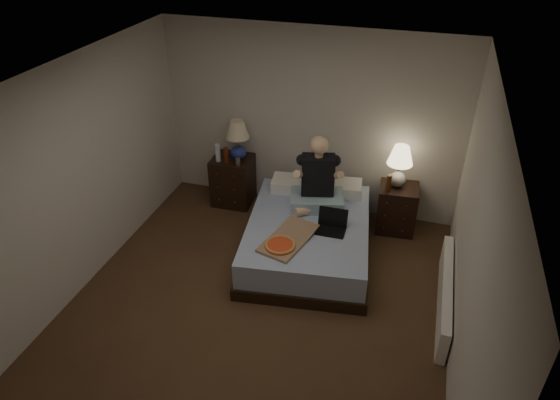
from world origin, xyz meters
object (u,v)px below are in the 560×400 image
(lamp_left, at_px, (238,140))
(water_bottle, at_px, (218,153))
(beer_bottle_left, at_px, (226,155))
(radiator, at_px, (445,294))
(lamp_right, at_px, (399,166))
(person, at_px, (318,174))
(nightstand_right, at_px, (397,208))
(bed, at_px, (308,238))
(laptop, at_px, (331,223))
(pizza_box, at_px, (280,246))
(beer_bottle_right, at_px, (389,183))
(nightstand_left, at_px, (233,180))
(soda_can, at_px, (238,162))

(lamp_left, relative_size, water_bottle, 2.24)
(beer_bottle_left, bearing_deg, lamp_left, 56.15)
(beer_bottle_left, height_order, radiator, beer_bottle_left)
(lamp_right, bearing_deg, person, -150.72)
(beer_bottle_left, xyz_separation_m, person, (1.35, -0.35, 0.13))
(nightstand_right, bearing_deg, person, -157.47)
(person, bearing_deg, bed, -106.17)
(nightstand_right, relative_size, water_bottle, 2.55)
(lamp_left, height_order, laptop, lamp_left)
(lamp_left, relative_size, pizza_box, 0.74)
(laptop, bearing_deg, lamp_left, 145.77)
(water_bottle, distance_m, beer_bottle_left, 0.13)
(bed, distance_m, beer_bottle_right, 1.22)
(nightstand_right, relative_size, beer_bottle_left, 2.77)
(nightstand_left, relative_size, nightstand_right, 1.10)
(water_bottle, bearing_deg, beer_bottle_left, -8.88)
(lamp_right, distance_m, radiator, 1.71)
(soda_can, bearing_deg, radiator, -23.27)
(lamp_left, relative_size, beer_bottle_left, 2.43)
(water_bottle, distance_m, laptop, 1.97)
(water_bottle, distance_m, pizza_box, 1.89)
(lamp_left, distance_m, water_bottle, 0.32)
(bed, xyz_separation_m, nightstand_right, (0.98, 0.86, 0.08))
(beer_bottle_right, height_order, person, person)
(lamp_left, relative_size, soda_can, 5.60)
(laptop, bearing_deg, water_bottle, 153.26)
(bed, distance_m, soda_can, 1.45)
(water_bottle, bearing_deg, nightstand_left, 40.26)
(laptop, bearing_deg, beer_bottle_left, 152.07)
(water_bottle, distance_m, person, 1.53)
(water_bottle, height_order, beer_bottle_right, water_bottle)
(nightstand_left, bearing_deg, lamp_left, 12.03)
(lamp_left, relative_size, laptop, 1.65)
(beer_bottle_left, distance_m, laptop, 1.85)
(bed, relative_size, beer_bottle_left, 8.28)
(lamp_left, bearing_deg, radiator, -25.94)
(beer_bottle_right, bearing_deg, radiator, -56.95)
(nightstand_right, height_order, lamp_right, lamp_right)
(lamp_right, height_order, person, person)
(lamp_right, relative_size, radiator, 0.35)
(beer_bottle_right, distance_m, radiator, 1.56)
(soda_can, height_order, pizza_box, soda_can)
(beer_bottle_right, bearing_deg, lamp_left, 175.31)
(lamp_right, bearing_deg, soda_can, -174.96)
(nightstand_left, height_order, beer_bottle_left, beer_bottle_left)
(bed, distance_m, laptop, 0.48)
(lamp_left, distance_m, laptop, 1.86)
(bed, distance_m, pizza_box, 0.68)
(beer_bottle_right, relative_size, person, 0.25)
(soda_can, bearing_deg, beer_bottle_left, 173.22)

